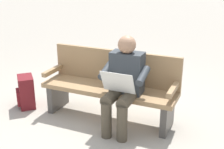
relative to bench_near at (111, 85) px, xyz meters
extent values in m
plane|color=#A89E8E|center=(-0.01, 0.07, -0.46)|extent=(40.00, 40.00, 0.00)
cube|color=#9E7A51|center=(-0.01, 0.07, -0.04)|extent=(1.84, 0.68, 0.06)
cube|color=#9E7A51|center=(0.02, -0.14, 0.22)|extent=(1.79, 0.25, 0.45)
cube|color=#9E7A51|center=(-0.85, -0.02, 0.11)|extent=(0.11, 0.48, 0.06)
cube|color=#9E7A51|center=(0.84, 0.17, 0.11)|extent=(0.11, 0.48, 0.06)
cube|color=#4C4742|center=(-0.80, -0.02, -0.26)|extent=(0.13, 0.44, 0.39)
cube|color=#4C4742|center=(0.79, 0.16, -0.26)|extent=(0.13, 0.44, 0.39)
cube|color=#33383D|center=(-0.28, 0.09, 0.25)|extent=(0.42, 0.26, 0.52)
sphere|color=#A87A5B|center=(-0.29, 0.11, 0.61)|extent=(0.22, 0.22, 0.22)
cylinder|color=#4C4233|center=(-0.41, 0.29, 0.01)|extent=(0.20, 0.43, 0.15)
cylinder|color=#4C4233|center=(-0.21, 0.31, 0.01)|extent=(0.20, 0.43, 0.15)
cylinder|color=#4C4233|center=(-0.43, 0.47, -0.23)|extent=(0.13, 0.13, 0.45)
cylinder|color=#4C4233|center=(-0.23, 0.50, -0.23)|extent=(0.13, 0.13, 0.45)
cylinder|color=#33383D|center=(-0.53, 0.16, 0.28)|extent=(0.12, 0.32, 0.18)
cylinder|color=#33383D|center=(-0.06, 0.22, 0.28)|extent=(0.12, 0.32, 0.18)
cube|color=silver|center=(-0.32, 0.39, 0.23)|extent=(0.41, 0.18, 0.27)
cube|color=maroon|center=(1.21, 0.36, -0.23)|extent=(0.38, 0.36, 0.46)
cube|color=maroon|center=(1.29, 0.45, -0.30)|extent=(0.20, 0.17, 0.21)
camera|label=1|loc=(-1.89, 3.21, 1.49)|focal=48.38mm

